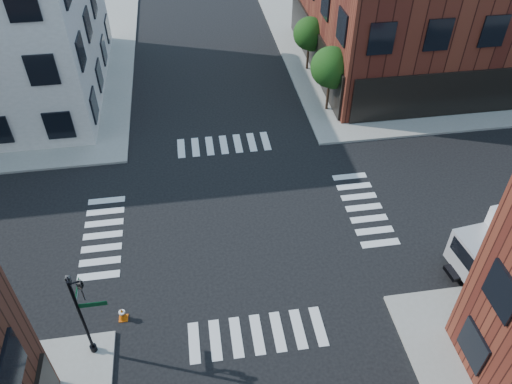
{
  "coord_description": "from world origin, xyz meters",
  "views": [
    {
      "loc": [
        -1.86,
        -18.88,
        18.67
      ],
      "look_at": [
        0.91,
        -0.65,
        2.5
      ],
      "focal_mm": 35.0,
      "sensor_mm": 36.0,
      "label": 1
    }
  ],
  "objects": [
    {
      "name": "ground",
      "position": [
        0.0,
        0.0,
        0.0
      ],
      "size": [
        120.0,
        120.0,
        0.0
      ],
      "primitive_type": "plane",
      "color": "black",
      "rests_on": "ground"
    },
    {
      "name": "sidewalk_ne",
      "position": [
        21.0,
        21.0,
        0.07
      ],
      "size": [
        30.0,
        30.0,
        0.15
      ],
      "primitive_type": "cube",
      "color": "gray",
      "rests_on": "ground"
    },
    {
      "name": "tree_near",
      "position": [
        7.56,
        9.98,
        3.16
      ],
      "size": [
        2.69,
        2.69,
        4.49
      ],
      "color": "black",
      "rests_on": "ground"
    },
    {
      "name": "tree_far",
      "position": [
        7.56,
        15.98,
        2.87
      ],
      "size": [
        2.43,
        2.43,
        4.07
      ],
      "color": "black",
      "rests_on": "ground"
    },
    {
      "name": "signal_pole",
      "position": [
        -6.72,
        -6.68,
        2.86
      ],
      "size": [
        1.29,
        1.24,
        4.6
      ],
      "color": "black",
      "rests_on": "ground"
    },
    {
      "name": "traffic_cone",
      "position": [
        -5.7,
        -5.32,
        0.35
      ],
      "size": [
        0.4,
        0.4,
        0.72
      ],
      "rotation": [
        0.0,
        0.0,
        -0.03
      ],
      "color": "#D45609",
      "rests_on": "ground"
    }
  ]
}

